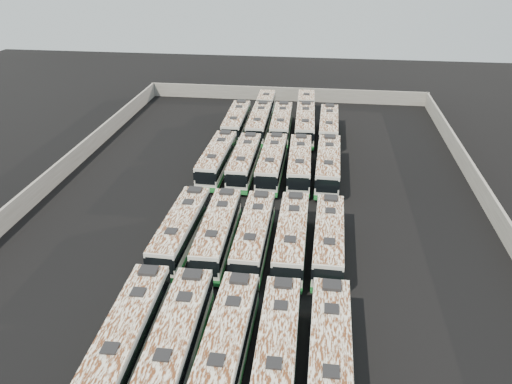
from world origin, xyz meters
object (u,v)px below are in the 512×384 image
object	(u,v)px
bus_midback_left	(244,161)
bus_midback_far_right	(328,165)
bus_midfront_left	(218,232)
bus_back_far_left	(236,122)
bus_front_far_left	(128,336)
bus_midback_far_left	(217,159)
bus_back_far_right	(329,126)
bus_back_center	(281,124)
bus_back_right	(305,117)
bus_front_left	(176,342)
bus_front_center	(226,346)
bus_midfront_center	(254,235)
bus_midback_right	(300,164)
bus_midfront_far_left	(181,230)
bus_back_left	(262,116)
bus_front_right	(277,349)
bus_front_far_right	(330,356)
bus_midfront_right	(292,237)
bus_midfront_far_right	(329,239)
bus_midback_center	(272,163)

from	to	relation	value
bus_midback_left	bus_midback_far_right	bearing A→B (deg)	0.20
bus_midfront_left	bus_back_far_left	bearing A→B (deg)	95.44
bus_front_far_left	bus_midback_far_left	xyz separation A→B (m)	(0.03, 28.23, -0.03)
bus_back_far_right	bus_midback_far_left	bearing A→B (deg)	-133.77
bus_back_center	bus_back_right	size ratio (longest dim) A/B	0.63
bus_front_left	bus_midback_left	bearing A→B (deg)	88.96
bus_front_center	bus_midback_far_left	xyz separation A→B (m)	(-6.25, 28.31, -0.02)
bus_midfront_center	bus_midback_right	world-z (taller)	bus_midback_right
bus_back_center	bus_midback_far_right	bearing A→B (deg)	-65.54
bus_midback_far_left	bus_midfront_far_left	bearing A→B (deg)	-88.87
bus_midback_left	bus_midfront_far_left	bearing A→B (deg)	-101.49
bus_midfront_center	bus_back_left	bearing A→B (deg)	95.92
bus_midfront_far_left	bus_back_right	bearing A→B (deg)	74.80
bus_midfront_center	bus_back_right	world-z (taller)	bus_back_right
bus_front_right	bus_back_far_left	world-z (taller)	bus_back_far_left
bus_front_far_right	bus_back_left	distance (m)	45.10
bus_front_far_right	bus_midback_left	distance (m)	29.69
bus_back_right	bus_midback_far_left	bearing A→B (deg)	-121.62
bus_back_far_left	bus_midback_far_right	bearing A→B (deg)	-47.34
bus_back_far_left	bus_back_center	size ratio (longest dim) A/B	0.99
bus_midback_left	bus_midfront_center	bearing A→B (deg)	-78.16
bus_midfront_right	bus_midfront_far_right	bearing A→B (deg)	2.29
bus_midback_center	bus_back_far_right	distance (m)	14.31
bus_front_far_right	bus_midback_left	bearing A→B (deg)	109.06
bus_front_right	bus_midfront_center	world-z (taller)	bus_midfront_center
bus_midfront_center	bus_midback_left	size ratio (longest dim) A/B	1.01
bus_midback_center	bus_front_far_right	bearing A→B (deg)	-76.86
bus_midfront_far_left	bus_back_far_left	world-z (taller)	bus_midfront_far_left
bus_midback_far_left	bus_back_far_right	size ratio (longest dim) A/B	1.01
bus_midback_left	bus_midback_right	size ratio (longest dim) A/B	0.99
bus_midback_center	bus_midback_far_right	bearing A→B (deg)	0.76
bus_midfront_far_right	bus_front_far_right	bearing A→B (deg)	-88.56
bus_front_far_right	bus_midfront_far_right	xyz separation A→B (m)	(-0.05, 13.08, -0.07)
bus_midback_right	bus_back_center	distance (m)	13.27
bus_front_far_left	bus_midfront_right	bearing A→B (deg)	52.38
bus_midfront_far_right	bus_back_right	xyz separation A→B (m)	(-3.21, 31.23, 0.06)
bus_back_center	bus_front_far_right	bearing A→B (deg)	-82.37
bus_front_center	bus_back_far_right	size ratio (longest dim) A/B	1.03
bus_midfront_far_left	bus_midback_far_right	bearing A→B (deg)	52.04
bus_midback_far_right	bus_back_far_left	distance (m)	17.95
bus_back_far_left	bus_midfront_far_left	bearing A→B (deg)	-90.98
bus_midback_center	bus_back_far_left	world-z (taller)	bus_midback_center
bus_front_far_right	bus_back_far_left	distance (m)	43.03
bus_back_far_right	bus_midback_far_right	bearing A→B (deg)	-89.47
bus_front_left	bus_midfront_far_right	size ratio (longest dim) A/B	1.04
bus_front_far_right	bus_front_far_left	bearing A→B (deg)	-179.89
bus_midfront_center	bus_midback_right	xyz separation A→B (m)	(3.05, 15.33, 0.01)
bus_front_far_left	bus_midfront_left	bearing A→B (deg)	74.92
bus_midfront_left	bus_back_far_right	size ratio (longest dim) A/B	1.01
bus_back_right	bus_back_center	bearing A→B (deg)	-135.72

